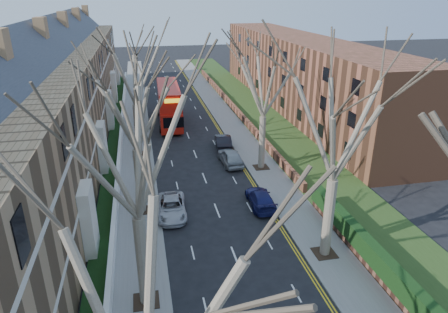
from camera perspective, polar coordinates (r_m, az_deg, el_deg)
pavement_left at (r=52.99m, az=-12.48°, el=4.67°), size 3.00×102.00×0.12m
pavement_right at (r=54.14m, az=0.35°, el=5.58°), size 3.00×102.00×0.12m
terrace_left at (r=44.64m, az=-22.89°, el=7.44°), size 9.70×78.00×13.60m
flats_right at (r=60.07m, az=10.48°, el=11.73°), size 13.97×54.00×10.00m
wall_hedge_right at (r=23.72m, az=25.48°, el=-18.19°), size 0.70×24.00×1.80m
front_wall_left at (r=45.29m, az=-14.54°, el=2.18°), size 0.30×78.00×1.00m
grass_verge_right at (r=55.21m, az=4.94°, el=5.93°), size 6.00×102.00×0.06m
tree_left_near at (r=10.22m, az=-12.99°, el=-19.94°), size 9.80×9.80×13.73m
tree_left_mid at (r=18.68m, az=-13.14°, el=2.53°), size 10.50×10.50×14.71m
tree_left_far at (r=28.38m, az=-13.03°, el=8.63°), size 10.15×10.15×14.22m
tree_left_dist at (r=40.10m, az=-13.05°, el=13.00°), size 10.50×10.50×14.71m
tree_right_mid at (r=23.24m, az=16.32°, el=6.11°), size 10.50×10.50×14.71m
tree_right_far at (r=35.91m, az=5.84°, el=11.89°), size 10.15×10.15×14.22m
double_decker_bus at (r=51.86m, az=-7.84°, el=7.27°), size 3.18×11.63×4.81m
car_left_far at (r=30.71m, az=-7.48°, el=-7.22°), size 2.37×4.73×1.28m
car_right_near at (r=31.81m, az=5.24°, el=-6.00°), size 2.00×4.50×1.28m
car_right_mid at (r=39.19m, az=0.93°, el=-0.03°), size 2.04×4.60×1.54m
car_right_far at (r=43.26m, az=-0.13°, el=2.14°), size 2.07×4.67×1.49m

